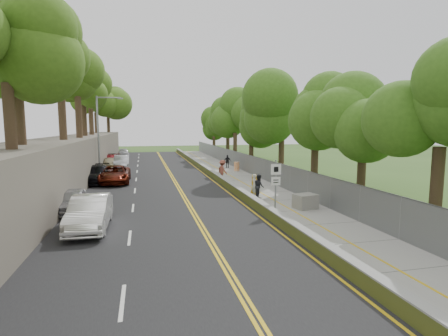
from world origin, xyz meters
The scene contains 26 objects.
ground centered at (0.00, 0.00, 0.00)m, with size 140.00×140.00×0.00m, color #33511E.
road centered at (-5.40, 15.00, 0.02)m, with size 11.20×66.00×0.04m, color black.
sidewalk centered at (2.55, 15.00, 0.03)m, with size 4.20×66.00×0.05m, color gray.
jersey_barrier centered at (0.25, 15.00, 0.30)m, with size 0.42×66.00×0.60m, color #B1C935.
rock_embankment centered at (-13.50, 15.00, 2.00)m, with size 5.00×66.00×4.00m, color #595147.
chainlink_fence centered at (4.65, 15.00, 1.00)m, with size 0.04×66.00×2.00m, color slate.
trees_embankment centered at (-13.00, 15.00, 10.50)m, with size 6.40×66.00×13.00m, color #49751E, non-canonical shape.
trees_fenceside centered at (7.00, 15.00, 7.00)m, with size 7.00×66.00×14.00m, color #42741F, non-canonical shape.
streetlight centered at (-10.46, 14.00, 4.64)m, with size 2.52×0.22×8.00m.
signpost centered at (1.05, -3.02, 1.96)m, with size 0.62×0.09×3.10m.
construction_barrel centered at (3.85, 16.00, 0.55)m, with size 0.61×0.61×1.01m, color #FA6501.
concrete_block centered at (3.20, -2.58, 0.49)m, with size 1.33×1.00×0.89m, color slate.
car_0 centered at (-10.60, -0.26, 0.73)m, with size 1.62×4.02×1.37m, color #B7B8BC.
car_1 centered at (-9.14, -4.10, 0.86)m, with size 1.74×4.98×1.64m, color white.
car_2 centered at (-9.00, 10.32, 0.81)m, with size 2.56×5.55×1.54m, color #531509.
car_3 centered at (-10.60, 10.76, 0.81)m, with size 2.17×5.33×1.55m, color black.
car_4 centered at (-10.36, 20.76, 0.76)m, with size 1.70×4.22×1.44m, color tan.
car_5 centered at (-9.00, 21.11, 0.84)m, with size 1.69×4.86×1.60m, color #BBBCC2.
car_6 centered at (-10.60, 26.47, 0.75)m, with size 2.36×5.11×1.42m, color black.
car_7 centered at (-10.60, 25.24, 0.74)m, with size 1.95×4.79×1.39m, color maroon.
car_8 centered at (-9.61, 37.77, 0.75)m, with size 1.68×4.19×1.43m, color silver.
painter_0 centered at (1.45, 2.24, 0.82)m, with size 0.76×0.49×1.55m, color #C08E19.
painter_1 centered at (1.37, 1.88, 0.85)m, with size 0.58×0.38×1.60m, color silver.
painter_2 centered at (1.45, 1.14, 0.89)m, with size 0.81×0.63×1.68m, color #232428.
painter_3 centered at (0.75, 9.70, 1.00)m, with size 1.23×0.71×1.91m, color brown.
person_far centered at (3.52, 19.09, 0.83)m, with size 0.92×0.38×1.57m, color black.
Camera 1 is at (-6.50, -22.03, 5.11)m, focal length 28.00 mm.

